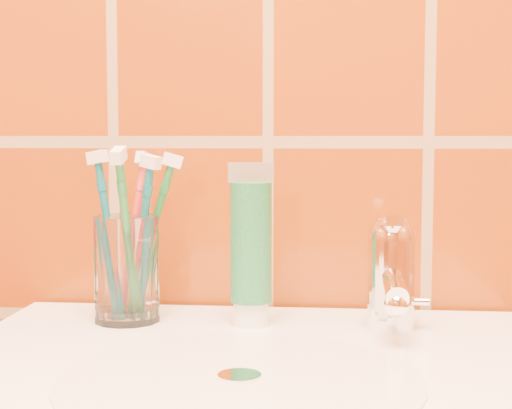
# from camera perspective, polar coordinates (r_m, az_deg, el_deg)

# --- Properties ---
(glass_tumbler) EXTENTS (0.09, 0.09, 0.11)m
(glass_tumbler) POSITION_cam_1_polar(r_m,az_deg,el_deg) (0.85, -9.38, -4.63)
(glass_tumbler) COLOR white
(glass_tumbler) RESTS_ON pedestal_sink
(toothpaste_tube) EXTENTS (0.05, 0.04, 0.17)m
(toothpaste_tube) POSITION_cam_1_polar(r_m,az_deg,el_deg) (0.82, -0.37, -3.29)
(toothpaste_tube) COLOR white
(toothpaste_tube) RESTS_ON pedestal_sink
(faucet) EXTENTS (0.05, 0.11, 0.12)m
(faucet) POSITION_cam_1_polar(r_m,az_deg,el_deg) (0.81, 9.83, -4.66)
(faucet) COLOR white
(faucet) RESTS_ON pedestal_sink
(toothbrush_0) EXTENTS (0.08, 0.07, 0.19)m
(toothbrush_0) POSITION_cam_1_polar(r_m,az_deg,el_deg) (0.85, -10.60, -2.36)
(toothbrush_0) COLOR #0C5968
(toothbrush_0) RESTS_ON glass_tumbler
(toothbrush_1) EXTENTS (0.10, 0.09, 0.19)m
(toothbrush_1) POSITION_cam_1_polar(r_m,az_deg,el_deg) (0.86, -7.70, -2.39)
(toothbrush_1) COLOR #1C6931
(toothbrush_1) RESTS_ON glass_tumbler
(toothbrush_2) EXTENTS (0.08, 0.07, 0.19)m
(toothbrush_2) POSITION_cam_1_polar(r_m,az_deg,el_deg) (0.85, -8.29, -2.51)
(toothbrush_2) COLOR #0D6071
(toothbrush_2) RESTS_ON glass_tumbler
(toothbrush_3) EXTENTS (0.08, 0.13, 0.20)m
(toothbrush_3) POSITION_cam_1_polar(r_m,az_deg,el_deg) (0.87, -8.96, -2.24)
(toothbrush_3) COLOR #B32826
(toothbrush_3) RESTS_ON glass_tumbler
(toothbrush_4) EXTENTS (0.03, 0.13, 0.21)m
(toothbrush_4) POSITION_cam_1_polar(r_m,az_deg,el_deg) (0.82, -9.32, -2.49)
(toothbrush_4) COLOR #1E7338
(toothbrush_4) RESTS_ON glass_tumbler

